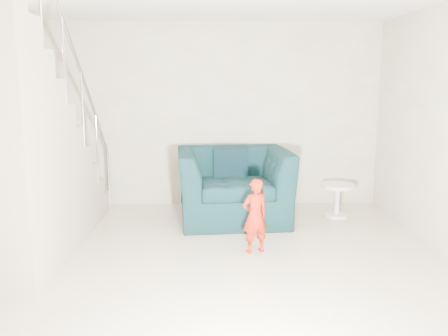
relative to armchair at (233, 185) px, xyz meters
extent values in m
plane|color=tan|center=(-0.30, -1.92, -0.48)|extent=(5.50, 5.50, 0.00)
plane|color=#A29484|center=(-0.30, 0.83, 0.87)|extent=(5.00, 0.00, 5.00)
plane|color=#A29484|center=(-0.30, -4.67, 0.87)|extent=(5.00, 0.00, 5.00)
imported|color=black|center=(0.00, 0.00, 0.00)|extent=(1.57, 1.39, 0.96)
imported|color=#A5050C|center=(0.18, -1.25, -0.06)|extent=(0.36, 0.30, 0.83)
cylinder|color=silver|center=(1.45, 0.10, -0.04)|extent=(0.46, 0.46, 0.05)
cylinder|color=silver|center=(1.45, 0.10, -0.27)|extent=(0.07, 0.07, 0.41)
cylinder|color=silver|center=(1.45, 0.10, -0.46)|extent=(0.32, 0.32, 0.03)
cube|color=#ADA089|center=(-2.30, 0.43, -0.34)|extent=(1.00, 0.30, 0.27)
cube|color=#ADA089|center=(-2.30, 0.13, -0.21)|extent=(1.00, 0.30, 0.54)
cube|color=#ADA089|center=(-2.30, -0.17, -0.07)|extent=(1.00, 0.30, 0.81)
cube|color=#ADA089|center=(-2.30, -0.47, 0.06)|extent=(1.00, 0.30, 1.08)
cube|color=#ADA089|center=(-2.30, -0.77, 0.20)|extent=(1.00, 0.30, 1.35)
cube|color=#ADA089|center=(-2.30, -1.07, 0.33)|extent=(1.00, 0.30, 1.62)
cube|color=#ADA089|center=(-2.30, -1.37, 0.47)|extent=(1.00, 0.30, 1.89)
cube|color=#ADA089|center=(-2.30, -1.67, 0.60)|extent=(1.00, 0.30, 2.16)
cylinder|color=silver|center=(-1.80, -0.92, 1.77)|extent=(0.04, 3.03, 2.73)
cylinder|color=silver|center=(-1.80, 0.58, 0.02)|extent=(0.04, 0.04, 1.00)
cube|color=black|center=(-0.03, 0.26, 0.25)|extent=(0.48, 0.23, 0.47)
cube|color=black|center=(-0.66, 0.04, 0.12)|extent=(0.05, 0.54, 0.61)
cube|color=black|center=(0.26, -1.28, 0.24)|extent=(0.02, 0.05, 0.10)
camera|label=1|loc=(-0.30, -6.23, 1.42)|focal=38.00mm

